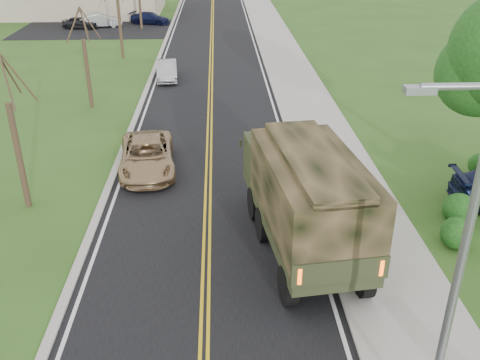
{
  "coord_description": "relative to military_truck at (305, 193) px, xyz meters",
  "views": [
    {
      "loc": [
        0.5,
        -8.59,
        10.25
      ],
      "look_at": [
        1.21,
        8.33,
        1.8
      ],
      "focal_mm": 40.0,
      "sensor_mm": 36.0,
      "label": 1
    }
  ],
  "objects": [
    {
      "name": "road",
      "position": [
        -3.23,
        33.47,
        -2.19
      ],
      "size": [
        8.0,
        120.0,
        0.01
      ],
      "primitive_type": "cube",
      "color": "black",
      "rests_on": "ground"
    },
    {
      "name": "curb_right",
      "position": [
        0.92,
        33.47,
        -2.14
      ],
      "size": [
        0.3,
        120.0,
        0.12
      ],
      "primitive_type": "cube",
      "color": "#9E998E",
      "rests_on": "ground"
    },
    {
      "name": "sidewalk_right",
      "position": [
        2.67,
        33.47,
        -2.15
      ],
      "size": [
        3.2,
        120.0,
        0.1
      ],
      "primitive_type": "cube",
      "color": "#9E998E",
      "rests_on": "ground"
    },
    {
      "name": "curb_left",
      "position": [
        -7.38,
        33.47,
        -2.15
      ],
      "size": [
        0.3,
        120.0,
        0.1
      ],
      "primitive_type": "cube",
      "color": "#9E998E",
      "rests_on": "ground"
    },
    {
      "name": "street_light",
      "position": [
        1.67,
        -7.03,
        2.23
      ],
      "size": [
        1.65,
        0.22,
        8.0
      ],
      "color": "gray",
      "rests_on": "ground"
    },
    {
      "name": "bare_tree_a",
      "position": [
        -10.23,
        3.47,
        0.43
      ],
      "size": [
        1.93,
        2.26,
        6.08
      ],
      "color": "#38281C",
      "rests_on": "ground"
    },
    {
      "name": "bare_tree_b",
      "position": [
        -10.23,
        15.47,
        0.28
      ],
      "size": [
        1.83,
        2.14,
        5.73
      ],
      "color": "#38281C",
      "rests_on": "ground"
    },
    {
      "name": "bare_tree_c",
      "position": [
        -10.23,
        27.47,
        0.58
      ],
      "size": [
        2.04,
        2.39,
        6.42
      ],
      "color": "#38281C",
      "rests_on": "ground"
    },
    {
      "name": "bare_tree_d",
      "position": [
        -10.23,
        39.47,
        0.35
      ],
      "size": [
        1.88,
        2.2,
        5.91
      ],
      "color": "#38281C",
      "rests_on": "ground"
    },
    {
      "name": "military_truck",
      "position": [
        0.0,
        0.0,
        0.0
      ],
      "size": [
        3.61,
        7.96,
        3.84
      ],
      "rotation": [
        0.0,
        0.0,
        0.13
      ],
      "color": "black",
      "rests_on": "ground"
    },
    {
      "name": "suv_champagne",
      "position": [
        -5.92,
        6.6,
        -1.5
      ],
      "size": [
        2.84,
        5.26,
        1.4
      ],
      "primitive_type": "imported",
      "rotation": [
        0.0,
        0.0,
        0.11
      ],
      "color": "tan",
      "rests_on": "ground"
    },
    {
      "name": "sedan_silver",
      "position": [
        -6.23,
        21.18,
        -1.57
      ],
      "size": [
        1.67,
        3.93,
        1.26
      ],
      "primitive_type": "imported",
      "rotation": [
        0.0,
        0.0,
        0.09
      ],
      "color": "#A7A7AC",
      "rests_on": "ground"
    },
    {
      "name": "lot_car_dark",
      "position": [
        -16.3,
        39.78,
        -1.62
      ],
      "size": [
        3.59,
        1.9,
        1.16
      ],
      "primitive_type": "imported",
      "rotation": [
        0.0,
        0.0,
        1.41
      ],
      "color": "black",
      "rests_on": "ground"
    },
    {
      "name": "lot_car_silver",
      "position": [
        -14.41,
        40.46,
        -1.52
      ],
      "size": [
        4.33,
        2.46,
        1.35
      ],
      "primitive_type": "imported",
      "rotation": [
        0.0,
        0.0,
        1.84
      ],
      "color": "#BABABF",
      "rests_on": "ground"
    },
    {
      "name": "lot_car_navy",
      "position": [
        -9.63,
        42.03,
        -1.61
      ],
      "size": [
        4.38,
        2.69,
        1.19
      ],
      "primitive_type": "imported",
      "rotation": [
        0.0,
        0.0,
        1.3
      ],
      "color": "black",
      "rests_on": "ground"
    }
  ]
}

